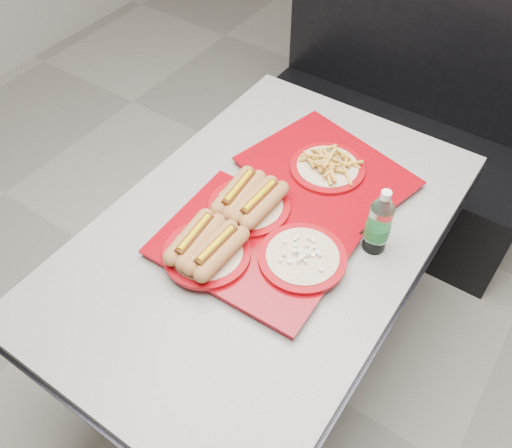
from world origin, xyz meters
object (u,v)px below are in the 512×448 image
Objects in this scene: booth_bench at (395,131)px; water_bottle at (379,224)px; diner_table at (263,263)px; tray_near at (247,236)px; tray_far at (327,169)px.

water_bottle is at bearing -72.61° from booth_bench.
tray_near reaches higher than diner_table.
booth_bench reaches higher than diner_table.
water_bottle is at bearing -35.46° from tray_far.
water_bottle is (0.26, -0.19, 0.07)m from tray_far.
water_bottle reaches higher than tray_far.
tray_near is at bearing -96.83° from tray_far.
tray_near is (-0.01, -0.08, 0.21)m from diner_table.
water_bottle is (0.30, -0.97, 0.45)m from booth_bench.
water_bottle is at bearing 22.79° from diner_table.
diner_table is 2.65× the size of tray_near.
water_bottle reaches higher than tray_near.
booth_bench is 0.87m from tray_far.
tray_far is at bearing -86.98° from booth_bench.
booth_bench is at bearing 89.72° from tray_near.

